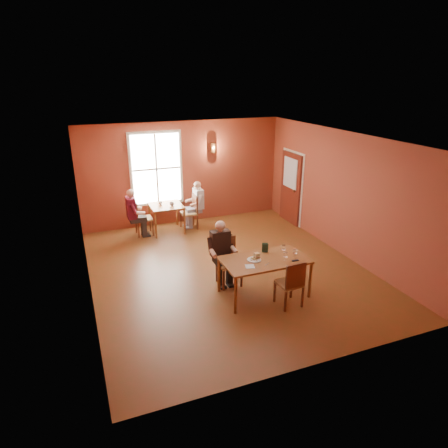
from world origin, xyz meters
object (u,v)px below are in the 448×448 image
object	(u,v)px
chair_diner_maroon	(144,218)
diner_maroon	(142,212)
diner_main	(230,257)
second_table	(167,218)
chair_diner_main	(229,262)
diner_white	(190,207)
chair_diner_white	(189,212)
chair_empty	(289,283)
main_table	(264,277)

from	to	relation	value
chair_diner_maroon	diner_maroon	xyz separation A→B (m)	(-0.03, 0.00, 0.17)
diner_main	second_table	world-z (taller)	diner_main
chair_diner_main	diner_maroon	distance (m)	3.69
chair_diner_main	diner_white	bearing A→B (deg)	-93.08
chair_diner_white	chair_diner_maroon	distance (m)	1.30
chair_empty	chair_diner_white	world-z (taller)	chair_diner_white
chair_diner_main	diner_white	size ratio (longest dim) A/B	0.78
diner_main	second_table	xyz separation A→B (m)	(-0.49, 3.52, -0.27)
chair_diner_main	diner_maroon	bearing A→B (deg)	-71.46
chair_diner_white	diner_maroon	bearing A→B (deg)	90.00
diner_white	chair_diner_white	bearing A→B (deg)	90.00
diner_maroon	diner_white	bearing A→B (deg)	90.00
second_table	diner_maroon	xyz separation A→B (m)	(-0.68, 0.00, 0.27)
main_table	chair_diner_main	bearing A→B (deg)	127.57
diner_white	chair_diner_maroon	size ratio (longest dim) A/B	1.33
diner_main	diner_white	distance (m)	3.53
diner_main	diner_white	bearing A→B (deg)	-93.06
chair_empty	chair_diner_main	bearing A→B (deg)	119.91
chair_empty	chair_diner_maroon	xyz separation A→B (m)	(-1.92, 4.67, 0.01)
chair_empty	second_table	xyz separation A→B (m)	(-1.27, 4.67, -0.09)
chair_empty	diner_white	xyz separation A→B (m)	(-0.59, 4.67, 0.17)
second_table	chair_diner_maroon	world-z (taller)	chair_diner_maroon
diner_white	chair_diner_maroon	bearing A→B (deg)	90.00
chair_empty	diner_white	world-z (taller)	diner_white
diner_maroon	main_table	bearing A→B (deg)	21.97
diner_white	diner_maroon	distance (m)	1.36
main_table	diner_main	xyz separation A→B (m)	(-0.50, 0.62, 0.27)
second_table	chair_diner_maroon	xyz separation A→B (m)	(-0.65, 0.00, 0.10)
chair_diner_main	diner_maroon	xyz separation A→B (m)	(-1.17, 3.49, 0.15)
chair_empty	diner_maroon	size ratio (longest dim) A/B	0.73
second_table	chair_diner_main	bearing A→B (deg)	-81.99
chair_diner_main	second_table	bearing A→B (deg)	-81.99
main_table	chair_empty	world-z (taller)	chair_empty
main_table	diner_main	distance (m)	0.84
chair_diner_main	chair_diner_maroon	size ratio (longest dim) A/B	1.03
chair_diner_main	diner_maroon	size ratio (longest dim) A/B	0.77
chair_diner_main	diner_main	xyz separation A→B (m)	(0.00, -0.03, 0.15)
chair_diner_white	diner_maroon	world-z (taller)	diner_maroon
chair_diner_main	diner_main	distance (m)	0.15
main_table	chair_diner_main	distance (m)	0.83
chair_empty	chair_diner_white	distance (m)	4.71
chair_empty	chair_diner_maroon	world-z (taller)	chair_diner_maroon
chair_diner_main	second_table	world-z (taller)	chair_diner_main
chair_diner_main	diner_main	size ratio (longest dim) A/B	0.77
chair_diner_white	diner_maroon	xyz separation A→B (m)	(-1.33, 0.00, 0.17)
diner_maroon	diner_main	bearing A→B (deg)	18.40
second_table	diner_white	size ratio (longest dim) A/B	0.68
chair_diner_white	main_table	bearing A→B (deg)	-175.28
main_table	diner_main	world-z (taller)	diner_main
main_table	diner_maroon	world-z (taller)	diner_maroon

